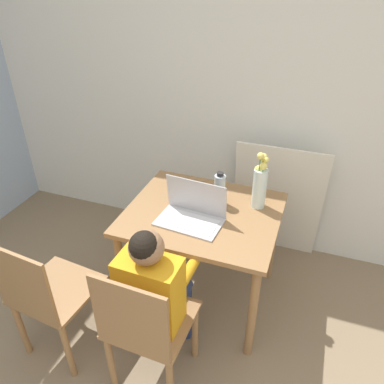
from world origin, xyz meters
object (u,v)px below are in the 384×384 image
(chair_occupied, at_px, (146,327))
(flower_vase, at_px, (260,184))
(person_seated, at_px, (155,286))
(chair_spare, at_px, (49,296))
(laptop, at_px, (192,211))
(water_bottle, at_px, (220,189))

(chair_occupied, distance_m, flower_vase, 1.02)
(person_seated, bearing_deg, chair_occupied, 90.00)
(chair_spare, distance_m, laptop, 0.91)
(person_seated, distance_m, water_bottle, 0.73)
(flower_vase, bearing_deg, person_seated, -115.51)
(chair_occupied, height_order, water_bottle, water_bottle)
(flower_vase, bearing_deg, laptop, -141.64)
(laptop, bearing_deg, person_seated, -87.84)
(chair_occupied, xyz_separation_m, chair_spare, (-0.59, 0.00, 0.00))
(water_bottle, bearing_deg, flower_vase, 12.63)
(person_seated, distance_m, laptop, 0.50)
(chair_spare, bearing_deg, flower_vase, -132.28)
(chair_occupied, relative_size, laptop, 2.20)
(person_seated, bearing_deg, laptop, -90.72)
(laptop, relative_size, water_bottle, 1.79)
(chair_occupied, height_order, chair_spare, same)
(chair_occupied, height_order, laptop, laptop)
(chair_occupied, height_order, flower_vase, flower_vase)
(chair_spare, xyz_separation_m, person_seated, (0.59, 0.12, 0.17))
(laptop, bearing_deg, chair_occupied, -87.70)
(person_seated, relative_size, water_bottle, 4.60)
(chair_spare, distance_m, water_bottle, 1.14)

